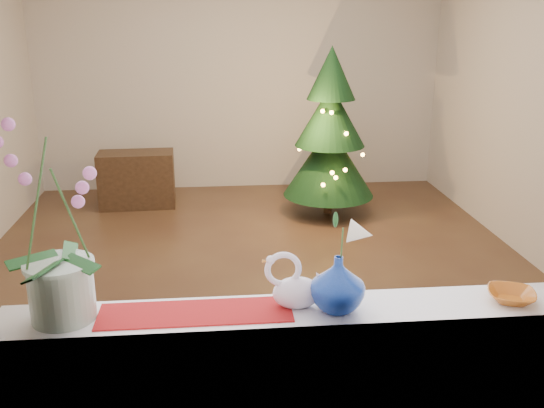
% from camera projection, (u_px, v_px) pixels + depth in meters
% --- Properties ---
extents(ground, '(5.00, 5.00, 0.00)m').
position_uv_depth(ground, '(256.00, 273.00, 4.75)').
color(ground, '#3A2217').
rests_on(ground, ground).
extents(wall_back, '(4.50, 0.10, 2.70)m').
position_uv_depth(wall_back, '(239.00, 69.00, 6.71)').
color(wall_back, beige).
rests_on(wall_back, ground).
extents(wall_front, '(4.50, 0.10, 2.70)m').
position_uv_depth(wall_front, '(307.00, 209.00, 1.97)').
color(wall_front, beige).
rests_on(wall_front, ground).
extents(windowsill, '(2.20, 0.26, 0.04)m').
position_uv_depth(windowsill, '(299.00, 314.00, 2.23)').
color(windowsill, white).
rests_on(windowsill, window_apron).
extents(window_frame, '(2.22, 0.06, 1.60)m').
position_uv_depth(window_frame, '(307.00, 100.00, 1.89)').
color(window_frame, white).
rests_on(window_frame, windowsill).
extents(runner, '(0.70, 0.20, 0.01)m').
position_uv_depth(runner, '(196.00, 313.00, 2.19)').
color(runner, maroon).
rests_on(runner, windowsill).
extents(orchid_pot, '(0.31, 0.31, 0.72)m').
position_uv_depth(orchid_pot, '(54.00, 224.00, 2.05)').
color(orchid_pot, silver).
rests_on(orchid_pot, windowsill).
extents(swan, '(0.26, 0.15, 0.21)m').
position_uv_depth(swan, '(297.00, 281.00, 2.21)').
color(swan, silver).
rests_on(swan, windowsill).
extents(blue_vase, '(0.28, 0.28, 0.24)m').
position_uv_depth(blue_vase, '(338.00, 279.00, 2.19)').
color(blue_vase, navy).
rests_on(blue_vase, windowsill).
extents(lily, '(0.13, 0.08, 0.18)m').
position_uv_depth(lily, '(340.00, 225.00, 2.12)').
color(lily, white).
rests_on(lily, blue_vase).
extents(paperweight, '(0.07, 0.07, 0.07)m').
position_uv_depth(paperweight, '(338.00, 301.00, 2.22)').
color(paperweight, silver).
rests_on(paperweight, windowsill).
extents(amber_dish, '(0.19, 0.19, 0.04)m').
position_uv_depth(amber_dish, '(511.00, 297.00, 2.28)').
color(amber_dish, '#AB5919').
rests_on(amber_dish, windowsill).
extents(xmas_tree, '(1.15, 1.15, 1.66)m').
position_uv_depth(xmas_tree, '(330.00, 132.00, 5.93)').
color(xmas_tree, black).
rests_on(xmas_tree, ground).
extents(side_table, '(0.78, 0.41, 0.58)m').
position_uv_depth(side_table, '(137.00, 179.00, 6.31)').
color(side_table, black).
rests_on(side_table, ground).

